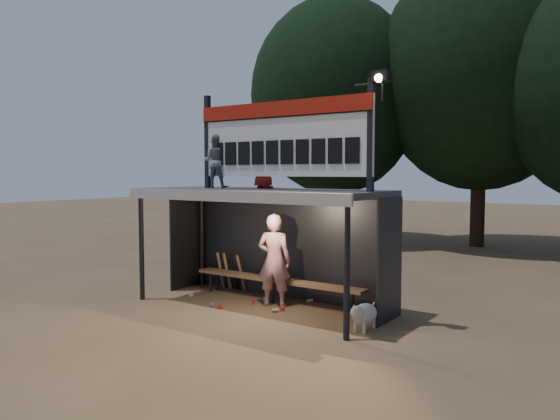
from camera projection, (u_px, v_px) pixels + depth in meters
The scene contains 12 objects.
ground at pixel (260, 307), 10.73m from camera, with size 80.00×80.00×0.00m, color brown.
player at pixel (274, 260), 10.72m from camera, with size 0.67×0.44×1.84m, color silver.
child_a at pixel (216, 161), 11.16m from camera, with size 0.53×0.42×1.10m, color slate.
child_b at pixel (264, 162), 10.97m from camera, with size 0.53×0.35×1.09m, color red.
dugout_shelter at pixel (267, 213), 10.80m from camera, with size 5.10×2.08×2.32m.
scoreboard_assembly at pixel (283, 136), 10.17m from camera, with size 4.10×0.27×1.99m.
bench at pixel (276, 281), 11.15m from camera, with size 4.00×0.35×0.48m.
tree_left at pixel (335, 97), 20.80m from camera, with size 6.46×6.46×9.27m.
tree_mid at pixel (481, 72), 19.10m from camera, with size 7.22×7.22×10.36m.
dog at pixel (364, 314), 9.11m from camera, with size 0.36×0.81×0.49m.
bats at pixel (231, 271), 12.20m from camera, with size 0.68×0.35×0.84m.
litter at pixel (250, 303), 10.88m from camera, with size 2.48×1.57×0.08m.
Camera 1 is at (6.41, -8.41, 2.65)m, focal length 35.00 mm.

